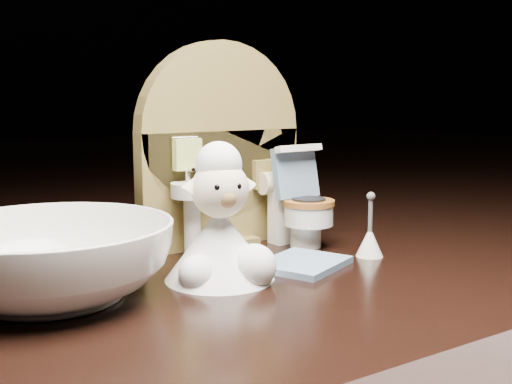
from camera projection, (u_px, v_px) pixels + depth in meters
backdrop_panel at (219, 157)px, 0.47m from camera, size 0.13×0.05×0.15m
toy_toilet at (300, 209)px, 0.48m from camera, size 0.04×0.05×0.08m
bath_mat at (303, 264)px, 0.42m from camera, size 0.07×0.07×0.00m
toilet_brush at (370, 240)px, 0.45m from camera, size 0.02×0.02×0.05m
plush_lamb at (221, 232)px, 0.39m from camera, size 0.07×0.07×0.09m
ceramic_bowl at (51, 261)px, 0.36m from camera, size 0.18×0.18×0.04m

